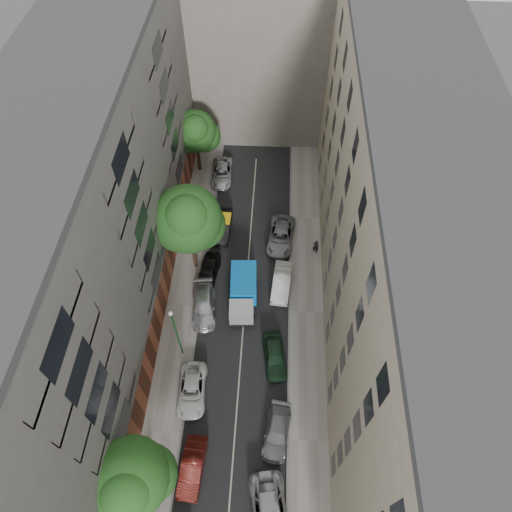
# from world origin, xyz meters

# --- Properties ---
(ground) EXTENTS (120.00, 120.00, 0.00)m
(ground) POSITION_xyz_m (0.00, 0.00, 0.00)
(ground) COLOR #4C4C49
(ground) RESTS_ON ground
(road_surface) EXTENTS (8.00, 44.00, 0.02)m
(road_surface) POSITION_xyz_m (0.00, 0.00, 0.01)
(road_surface) COLOR black
(road_surface) RESTS_ON ground
(sidewalk_left) EXTENTS (3.00, 44.00, 0.15)m
(sidewalk_left) POSITION_xyz_m (-5.50, 0.00, 0.07)
(sidewalk_left) COLOR gray
(sidewalk_left) RESTS_ON ground
(sidewalk_right) EXTENTS (3.00, 44.00, 0.15)m
(sidewalk_right) POSITION_xyz_m (5.50, 0.00, 0.07)
(sidewalk_right) COLOR gray
(sidewalk_right) RESTS_ON ground
(building_left) EXTENTS (8.00, 44.00, 20.00)m
(building_left) POSITION_xyz_m (-11.00, 0.00, 10.00)
(building_left) COLOR #504E4B
(building_left) RESTS_ON ground
(building_right) EXTENTS (8.00, 44.00, 20.00)m
(building_right) POSITION_xyz_m (11.00, 0.00, 10.00)
(building_right) COLOR tan
(building_right) RESTS_ON ground
(building_endcap) EXTENTS (18.00, 12.00, 18.00)m
(building_endcap) POSITION_xyz_m (0.00, 28.00, 9.00)
(building_endcap) COLOR gray
(building_endcap) RESTS_ON ground
(tarp_truck) EXTENTS (2.44, 5.62, 2.55)m
(tarp_truck) POSITION_xyz_m (-0.16, 0.92, 1.40)
(tarp_truck) COLOR black
(tarp_truck) RESTS_ON ground
(car_left_1) EXTENTS (1.80, 4.42, 1.43)m
(car_left_1) POSITION_xyz_m (-2.80, -13.40, 0.71)
(car_left_1) COLOR #4E140F
(car_left_1) RESTS_ON ground
(car_left_2) EXTENTS (2.36, 4.72, 1.28)m
(car_left_2) POSITION_xyz_m (-3.60, -7.80, 0.64)
(car_left_2) COLOR silver
(car_left_2) RESTS_ON ground
(car_left_3) EXTENTS (2.57, 5.14, 1.43)m
(car_left_3) POSITION_xyz_m (-3.60, -0.20, 0.72)
(car_left_3) COLOR silver
(car_left_3) RESTS_ON ground
(car_left_4) EXTENTS (2.27, 4.49, 1.47)m
(car_left_4) POSITION_xyz_m (-3.60, 3.40, 0.73)
(car_left_4) COLOR black
(car_left_4) RESTS_ON ground
(car_left_5) EXTENTS (1.68, 4.50, 1.47)m
(car_left_5) POSITION_xyz_m (-2.80, 9.00, 0.73)
(car_left_5) COLOR black
(car_left_5) RESTS_ON ground
(car_left_6) EXTENTS (2.40, 4.92, 1.35)m
(car_left_6) POSITION_xyz_m (-3.60, 16.60, 0.67)
(car_left_6) COLOR #B4B4B9
(car_left_6) RESTS_ON ground
(car_right_1) EXTENTS (2.36, 4.59, 1.27)m
(car_right_1) POSITION_xyz_m (3.15, -10.66, 0.64)
(car_right_1) COLOR slate
(car_right_1) RESTS_ON ground
(car_right_2) EXTENTS (2.39, 4.56, 1.48)m
(car_right_2) POSITION_xyz_m (2.80, -4.60, 0.74)
(car_right_2) COLOR black
(car_right_2) RESTS_ON ground
(car_right_3) EXTENTS (1.96, 4.63, 1.49)m
(car_right_3) POSITION_xyz_m (3.23, 2.56, 0.74)
(car_right_3) COLOR silver
(car_right_3) RESTS_ON ground
(car_right_4) EXTENTS (2.93, 5.44, 1.45)m
(car_right_4) POSITION_xyz_m (3.03, 7.99, 0.73)
(car_right_4) COLOR gray
(car_right_4) RESTS_ON ground
(tree_near) EXTENTS (5.23, 4.95, 7.83)m
(tree_near) POSITION_xyz_m (-5.76, -15.19, 5.28)
(tree_near) COLOR #382619
(tree_near) RESTS_ON sidewalk_left
(tree_mid) EXTENTS (6.01, 5.84, 9.93)m
(tree_mid) POSITION_xyz_m (-4.82, 4.27, 6.77)
(tree_mid) COLOR #382619
(tree_mid) RESTS_ON sidewalk_left
(tree_far) EXTENTS (4.81, 4.45, 7.63)m
(tree_far) POSITION_xyz_m (-6.11, 17.49, 5.24)
(tree_far) COLOR #382619
(tree_far) RESTS_ON sidewalk_left
(lamp_post) EXTENTS (0.36, 0.36, 6.90)m
(lamp_post) POSITION_xyz_m (-4.89, -4.50, 4.36)
(lamp_post) COLOR #185521
(lamp_post) RESTS_ON sidewalk_left
(pedestrian) EXTENTS (0.72, 0.61, 1.68)m
(pedestrian) POSITION_xyz_m (6.40, 6.65, 0.99)
(pedestrian) COLOR black
(pedestrian) RESTS_ON sidewalk_right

